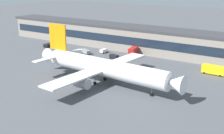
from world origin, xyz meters
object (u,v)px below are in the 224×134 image
Objects in this scene: pushback_tractor at (48,45)px; follow_me_car at (114,56)px; belt_loader at (86,51)px; catering_truck at (133,51)px; baggage_tug at (104,51)px; fuel_truck at (214,70)px; airliner at (103,67)px.

follow_me_car is (42.02, -0.36, 0.04)m from pushback_tractor.
belt_loader is 25.84m from pushback_tractor.
baggage_tug is at bearing -171.56° from catering_truck.
belt_loader reaches higher than follow_me_car.
catering_truck is at bearing 9.75° from pushback_tractor.
airliner is at bearing -132.36° from fuel_truck.
baggage_tug is at bearing 175.60° from fuel_truck.
pushback_tractor is at bearing -178.84° from fuel_truck.
belt_loader is 0.88× the size of catering_truck.
follow_me_car is (-4.87, -8.42, -1.20)m from catering_truck.
follow_me_car is at bearing 0.10° from belt_loader.
baggage_tug is 32.36m from pushback_tractor.
follow_me_car reaches higher than pushback_tractor.
baggage_tug reaches higher than pushback_tractor.
airliner is 64.12m from pushback_tractor.
follow_me_car is at bearing -177.23° from fuel_truck.
baggage_tug is 11.92m from follow_me_car.
follow_me_car is (16.19, 0.03, -0.06)m from belt_loader.
belt_loader is at bearing -179.90° from follow_me_car.
fuel_truck is at bearing 1.16° from pushback_tractor.
airliner is at bearing -54.58° from baggage_tug.
catering_truck reaches higher than follow_me_car.
belt_loader is 59.35m from fuel_truck.
fuel_truck reaches higher than belt_loader.
belt_loader is 1.42× the size of follow_me_car.
belt_loader is (-31.00, 28.93, -4.57)m from airliner.
baggage_tug is (-25.00, 35.14, -4.64)m from airliner.
fuel_truck is (59.31, 2.11, 0.73)m from belt_loader.
pushback_tractor is at bearing 179.51° from follow_me_car.
airliner is 7.49× the size of catering_truck.
airliner is at bearing -43.02° from belt_loader.
fuel_truck is at bearing -9.40° from catering_truck.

